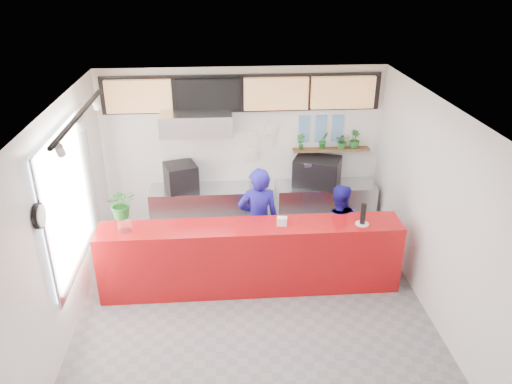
% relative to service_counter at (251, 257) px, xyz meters
% --- Properties ---
extents(floor, '(5.00, 5.00, 0.00)m').
position_rel_service_counter_xyz_m(floor, '(0.00, -0.40, -0.55)').
color(floor, slate).
rests_on(floor, ground).
extents(ceiling, '(5.00, 5.00, 0.00)m').
position_rel_service_counter_xyz_m(ceiling, '(0.00, -0.40, 2.45)').
color(ceiling, silver).
extents(wall_back, '(5.00, 0.00, 5.00)m').
position_rel_service_counter_xyz_m(wall_back, '(0.00, 2.10, 0.95)').
color(wall_back, white).
rests_on(wall_back, ground).
extents(wall_left, '(0.00, 5.00, 5.00)m').
position_rel_service_counter_xyz_m(wall_left, '(-2.50, -0.40, 0.95)').
color(wall_left, white).
rests_on(wall_left, ground).
extents(wall_right, '(0.00, 5.00, 5.00)m').
position_rel_service_counter_xyz_m(wall_right, '(2.50, -0.40, 0.95)').
color(wall_right, white).
rests_on(wall_right, ground).
extents(service_counter, '(4.50, 0.60, 1.10)m').
position_rel_service_counter_xyz_m(service_counter, '(0.00, 0.00, 0.00)').
color(service_counter, '#A70B0F').
rests_on(service_counter, ground).
extents(cream_band, '(5.00, 0.02, 0.80)m').
position_rel_service_counter_xyz_m(cream_band, '(0.00, 2.09, 2.05)').
color(cream_band, beige).
rests_on(cream_band, wall_back).
extents(prep_bench, '(1.80, 0.60, 0.90)m').
position_rel_service_counter_xyz_m(prep_bench, '(-0.80, 1.80, -0.10)').
color(prep_bench, '#B2B5BA').
rests_on(prep_bench, ground).
extents(panini_oven, '(0.66, 0.66, 0.47)m').
position_rel_service_counter_xyz_m(panini_oven, '(-1.12, 1.80, 0.59)').
color(panini_oven, black).
rests_on(panini_oven, prep_bench).
extents(extraction_hood, '(1.20, 0.70, 0.35)m').
position_rel_service_counter_xyz_m(extraction_hood, '(-0.80, 1.75, 1.60)').
color(extraction_hood, '#B2B5BA').
rests_on(extraction_hood, ceiling).
extents(hood_lip, '(1.20, 0.69, 0.31)m').
position_rel_service_counter_xyz_m(hood_lip, '(-0.80, 1.75, 1.40)').
color(hood_lip, '#B2B5BA').
rests_on(hood_lip, ceiling).
extents(right_bench, '(1.80, 0.60, 0.90)m').
position_rel_service_counter_xyz_m(right_bench, '(1.50, 1.80, -0.10)').
color(right_bench, '#B2B5BA').
rests_on(right_bench, ground).
extents(espresso_machine, '(0.95, 0.83, 0.51)m').
position_rel_service_counter_xyz_m(espresso_machine, '(1.32, 1.80, 0.61)').
color(espresso_machine, black).
rests_on(espresso_machine, right_bench).
extents(espresso_tray, '(0.70, 0.53, 0.06)m').
position_rel_service_counter_xyz_m(espresso_tray, '(1.32, 1.80, 0.83)').
color(espresso_tray, '#ADAEB4').
rests_on(espresso_tray, espresso_machine).
extents(herb_shelf, '(1.40, 0.18, 0.04)m').
position_rel_service_counter_xyz_m(herb_shelf, '(1.60, 2.00, 0.95)').
color(herb_shelf, brown).
rests_on(herb_shelf, wall_back).
extents(menu_board_far_left, '(1.10, 0.10, 0.55)m').
position_rel_service_counter_xyz_m(menu_board_far_left, '(-1.75, 1.98, 2.00)').
color(menu_board_far_left, tan).
rests_on(menu_board_far_left, wall_back).
extents(menu_board_mid_left, '(1.10, 0.10, 0.55)m').
position_rel_service_counter_xyz_m(menu_board_mid_left, '(-0.59, 1.98, 2.00)').
color(menu_board_mid_left, black).
rests_on(menu_board_mid_left, wall_back).
extents(menu_board_mid_right, '(1.10, 0.10, 0.55)m').
position_rel_service_counter_xyz_m(menu_board_mid_right, '(0.57, 1.98, 2.00)').
color(menu_board_mid_right, tan).
rests_on(menu_board_mid_right, wall_back).
extents(menu_board_far_right, '(1.10, 0.10, 0.55)m').
position_rel_service_counter_xyz_m(menu_board_far_right, '(1.73, 1.98, 2.00)').
color(menu_board_far_right, tan).
rests_on(menu_board_far_right, wall_back).
extents(soffit, '(4.80, 0.04, 0.65)m').
position_rel_service_counter_xyz_m(soffit, '(0.00, 2.06, 2.00)').
color(soffit, black).
rests_on(soffit, wall_back).
extents(window_pane, '(0.04, 2.20, 1.90)m').
position_rel_service_counter_xyz_m(window_pane, '(-2.47, -0.10, 1.15)').
color(window_pane, silver).
rests_on(window_pane, wall_left).
extents(window_frame, '(0.03, 2.30, 2.00)m').
position_rel_service_counter_xyz_m(window_frame, '(-2.45, -0.10, 1.15)').
color(window_frame, '#B2B5BA').
rests_on(window_frame, wall_left).
extents(wall_clock_rim, '(0.05, 0.30, 0.30)m').
position_rel_service_counter_xyz_m(wall_clock_rim, '(-2.46, -1.30, 1.50)').
color(wall_clock_rim, black).
rests_on(wall_clock_rim, wall_left).
extents(wall_clock_face, '(0.02, 0.26, 0.26)m').
position_rel_service_counter_xyz_m(wall_clock_face, '(-2.43, -1.30, 1.50)').
color(wall_clock_face, white).
rests_on(wall_clock_face, wall_left).
extents(track_rail, '(0.05, 2.40, 0.04)m').
position_rel_service_counter_xyz_m(track_rail, '(-2.10, -0.40, 2.39)').
color(track_rail, black).
rests_on(track_rail, ceiling).
extents(dec_plate_a, '(0.24, 0.03, 0.24)m').
position_rel_service_counter_xyz_m(dec_plate_a, '(0.15, 2.07, 1.20)').
color(dec_plate_a, silver).
rests_on(dec_plate_a, wall_back).
extents(dec_plate_b, '(0.24, 0.03, 0.24)m').
position_rel_service_counter_xyz_m(dec_plate_b, '(0.45, 2.07, 1.10)').
color(dec_plate_b, silver).
rests_on(dec_plate_b, wall_back).
extents(dec_plate_c, '(0.24, 0.03, 0.24)m').
position_rel_service_counter_xyz_m(dec_plate_c, '(0.15, 2.07, 0.90)').
color(dec_plate_c, silver).
rests_on(dec_plate_c, wall_back).
extents(dec_plate_d, '(0.24, 0.03, 0.24)m').
position_rel_service_counter_xyz_m(dec_plate_d, '(0.50, 2.07, 1.35)').
color(dec_plate_d, silver).
rests_on(dec_plate_d, wall_back).
extents(photo_frame_a, '(0.20, 0.02, 0.25)m').
position_rel_service_counter_xyz_m(photo_frame_a, '(1.10, 2.08, 1.45)').
color(photo_frame_a, '#598CBF').
rests_on(photo_frame_a, wall_back).
extents(photo_frame_b, '(0.20, 0.02, 0.25)m').
position_rel_service_counter_xyz_m(photo_frame_b, '(1.40, 2.08, 1.45)').
color(photo_frame_b, '#598CBF').
rests_on(photo_frame_b, wall_back).
extents(photo_frame_c, '(0.20, 0.02, 0.25)m').
position_rel_service_counter_xyz_m(photo_frame_c, '(1.70, 2.08, 1.45)').
color(photo_frame_c, '#598CBF').
rests_on(photo_frame_c, wall_back).
extents(photo_frame_d, '(0.20, 0.02, 0.25)m').
position_rel_service_counter_xyz_m(photo_frame_d, '(1.10, 2.08, 1.20)').
color(photo_frame_d, '#598CBF').
rests_on(photo_frame_d, wall_back).
extents(photo_frame_e, '(0.20, 0.02, 0.25)m').
position_rel_service_counter_xyz_m(photo_frame_e, '(1.40, 2.08, 1.20)').
color(photo_frame_e, '#598CBF').
rests_on(photo_frame_e, wall_back).
extents(photo_frame_f, '(0.20, 0.02, 0.25)m').
position_rel_service_counter_xyz_m(photo_frame_f, '(1.70, 2.08, 1.20)').
color(photo_frame_f, '#598CBF').
rests_on(photo_frame_f, wall_back).
extents(staff_center, '(0.66, 0.45, 1.78)m').
position_rel_service_counter_xyz_m(staff_center, '(0.16, 0.54, 0.34)').
color(staff_center, navy).
rests_on(staff_center, ground).
extents(staff_right, '(0.80, 0.66, 1.48)m').
position_rel_service_counter_xyz_m(staff_right, '(1.41, 0.46, 0.19)').
color(staff_right, navy).
rests_on(staff_right, ground).
extents(herb_a, '(0.18, 0.16, 0.29)m').
position_rel_service_counter_xyz_m(herb_a, '(1.03, 2.00, 1.12)').
color(herb_a, '#236222').
rests_on(herb_a, herb_shelf).
extents(herb_b, '(0.21, 0.19, 0.32)m').
position_rel_service_counter_xyz_m(herb_b, '(1.45, 2.00, 1.13)').
color(herb_b, '#236222').
rests_on(herb_b, herb_shelf).
extents(herb_c, '(0.30, 0.27, 0.29)m').
position_rel_service_counter_xyz_m(herb_c, '(1.80, 2.00, 1.11)').
color(herb_c, '#236222').
rests_on(herb_c, herb_shelf).
extents(herb_d, '(0.24, 0.23, 0.33)m').
position_rel_service_counter_xyz_m(herb_d, '(2.02, 2.00, 1.14)').
color(herb_d, '#236222').
rests_on(herb_d, herb_shelf).
extents(glass_vase, '(0.23, 0.23, 0.24)m').
position_rel_service_counter_xyz_m(glass_vase, '(-1.82, -0.02, 0.67)').
color(glass_vase, silver).
rests_on(glass_vase, service_counter).
extents(basil_vase, '(0.48, 0.44, 0.45)m').
position_rel_service_counter_xyz_m(basil_vase, '(-1.82, -0.02, 0.99)').
color(basil_vase, '#236222').
rests_on(basil_vase, glass_vase).
extents(napkin_holder, '(0.16, 0.11, 0.13)m').
position_rel_service_counter_xyz_m(napkin_holder, '(0.46, -0.02, 0.61)').
color(napkin_holder, silver).
rests_on(napkin_holder, service_counter).
extents(white_plate, '(0.22, 0.22, 0.01)m').
position_rel_service_counter_xyz_m(white_plate, '(1.64, -0.09, 0.56)').
color(white_plate, silver).
rests_on(white_plate, service_counter).
extents(pepper_mill, '(0.09, 0.09, 0.32)m').
position_rel_service_counter_xyz_m(pepper_mill, '(1.64, -0.09, 0.72)').
color(pepper_mill, black).
rests_on(pepper_mill, white_plate).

